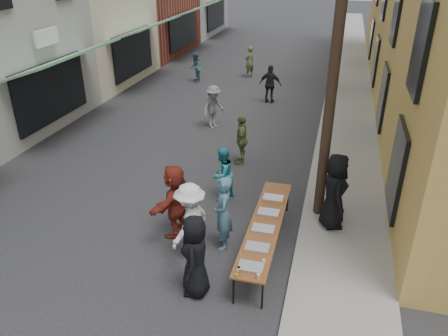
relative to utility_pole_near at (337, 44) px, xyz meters
The scene contains 24 objects.
ground 6.91m from the utility_pole_near, 145.10° to the right, with size 120.00×120.00×0.00m, color #28282B.
sidewalk 12.82m from the utility_pole_near, 86.66° to the left, with size 2.20×60.00×0.10m, color gray.
utility_pole_near is the anchor object (origin of this frame).
serving_table 4.37m from the utility_pole_near, 120.56° to the right, with size 0.70×4.00×0.75m.
catering_tray_sausage 5.24m from the utility_pole_near, 107.48° to the right, with size 0.50×0.33×0.08m, color maroon.
catering_tray_foil_b 4.83m from the utility_pole_near, 111.09° to the right, with size 0.50×0.33×0.08m, color #B2B2B7.
catering_tray_buns 4.45m from the utility_pole_near, 116.99° to the right, with size 0.50×0.33×0.08m, color tan.
catering_tray_foil_d 4.15m from the utility_pole_near, 126.85° to the right, with size 0.50×0.33×0.08m, color #B2B2B7.
catering_tray_buns_end 3.95m from the utility_pole_near, 144.81° to the right, with size 0.50×0.33×0.08m, color tan.
condiment_jar_a 5.50m from the utility_pole_near, 109.17° to the right, with size 0.07×0.07×0.08m, color #A57F26.
condiment_jar_b 5.43m from the utility_pole_near, 109.64° to the right, with size 0.07×0.07×0.08m, color #A57F26.
condiment_jar_c 5.36m from the utility_pole_near, 110.14° to the right, with size 0.07×0.07×0.08m, color #A57F26.
cup_stack 5.36m from the utility_pole_near, 103.56° to the right, with size 0.08×0.08×0.12m, color tan.
guest_front_a 5.56m from the utility_pole_near, 121.76° to the right, with size 0.89×0.58×1.81m, color black.
guest_front_b 4.60m from the utility_pole_near, 136.72° to the right, with size 0.67×0.44×1.84m, color teal.
guest_front_c 4.59m from the utility_pole_near, behind, with size 0.77×0.60×1.57m, color teal.
guest_front_d 5.14m from the utility_pole_near, 136.30° to the right, with size 1.23×0.71×1.91m, color white.
guest_front_e 5.24m from the utility_pole_near, 136.12° to the left, with size 0.99×0.41×1.68m, color #5C6A3D.
guest_queue_back 5.21m from the utility_pole_near, 152.99° to the right, with size 1.73×0.55×1.86m, color maroon.
server 3.48m from the utility_pole_near, 56.88° to the right, with size 0.96×0.62×1.96m, color black.
passerby_left 7.97m from the utility_pole_near, 129.38° to the left, with size 1.10×0.63×1.70m, color slate.
passerby_mid 10.28m from the utility_pole_near, 107.32° to the left, with size 1.02×0.42×1.74m, color black.
passerby_right 14.66m from the utility_pole_near, 109.44° to the left, with size 0.62×0.40×1.69m, color brown.
passerby_far 14.28m from the utility_pole_near, 121.98° to the left, with size 0.75×0.58×1.54m, color #42677F.
Camera 1 is at (4.43, -7.22, 6.39)m, focal length 35.00 mm.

